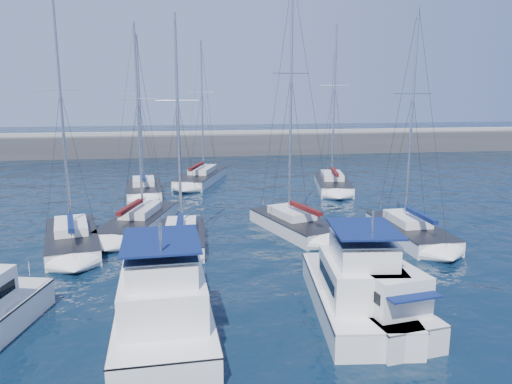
{
  "coord_description": "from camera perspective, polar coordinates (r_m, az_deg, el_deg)",
  "views": [
    {
      "loc": [
        -3.06,
        -22.84,
        10.01
      ],
      "look_at": [
        1.72,
        9.75,
        3.0
      ],
      "focal_mm": 35.0,
      "sensor_mm": 36.0,
      "label": 1
    }
  ],
  "objects": [
    {
      "name": "sailboat_back_b",
      "position": [
        53.37,
        -6.28,
        1.68
      ],
      "size": [
        6.15,
        10.43,
        15.02
      ],
      "rotation": [
        0.0,
        0.0,
        -0.32
      ],
      "color": "silver",
      "rests_on": "ground"
    },
    {
      "name": "motor_yacht_stbd_inner",
      "position": [
        22.94,
        11.37,
        -11.0
      ],
      "size": [
        4.42,
        9.3,
        4.69
      ],
      "rotation": [
        0.0,
        0.0,
        -0.11
      ],
      "color": "white",
      "rests_on": "ground"
    },
    {
      "name": "sailboat_mid_a",
      "position": [
        33.82,
        -20.3,
        -5.04
      ],
      "size": [
        4.87,
        9.01,
        15.72
      ],
      "rotation": [
        0.0,
        0.0,
        0.22
      ],
      "color": "white",
      "rests_on": "ground"
    },
    {
      "name": "breakwater",
      "position": [
        75.44,
        -5.99,
        5.13
      ],
      "size": [
        160.0,
        6.0,
        4.45
      ],
      "color": "#424244",
      "rests_on": "ground"
    },
    {
      "name": "sailboat_mid_d",
      "position": [
        35.16,
        4.44,
        -3.62
      ],
      "size": [
        5.55,
        8.68,
        17.48
      ],
      "rotation": [
        0.0,
        0.0,
        0.32
      ],
      "color": "silver",
      "rests_on": "ground"
    },
    {
      "name": "motor_yacht_port_inner",
      "position": [
        21.45,
        -10.5,
        -12.64
      ],
      "size": [
        4.31,
        10.27,
        4.69
      ],
      "rotation": [
        0.0,
        0.0,
        0.04
      ],
      "color": "white",
      "rests_on": "ground"
    },
    {
      "name": "sailboat_mid_e",
      "position": [
        34.94,
        17.17,
        -4.28
      ],
      "size": [
        3.26,
        8.13,
        15.29
      ],
      "rotation": [
        0.0,
        0.0,
        0.03
      ],
      "color": "white",
      "rests_on": "ground"
    },
    {
      "name": "sailboat_back_a",
      "position": [
        47.83,
        -12.69,
        0.29
      ],
      "size": [
        3.71,
        7.62,
        14.86
      ],
      "rotation": [
        0.0,
        0.0,
        0.09
      ],
      "color": "white",
      "rests_on": "ground"
    },
    {
      "name": "sailboat_mid_b",
      "position": [
        36.7,
        -13.23,
        -3.31
      ],
      "size": [
        5.39,
        9.58,
        14.61
      ],
      "rotation": [
        0.0,
        0.0,
        -0.27
      ],
      "color": "silver",
      "rests_on": "ground"
    },
    {
      "name": "motor_yacht_stbd_outer",
      "position": [
        21.91,
        14.43,
        -12.83
      ],
      "size": [
        3.5,
        5.78,
        3.2
      ],
      "rotation": [
        0.0,
        0.0,
        0.16
      ],
      "color": "silver",
      "rests_on": "ground"
    },
    {
      "name": "sailboat_back_c",
      "position": [
        50.12,
        8.74,
        0.97
      ],
      "size": [
        4.63,
        9.26,
        16.17
      ],
      "rotation": [
        0.0,
        0.0,
        -0.18
      ],
      "color": "white",
      "rests_on": "ground"
    },
    {
      "name": "sailboat_mid_c",
      "position": [
        32.23,
        -8.53,
        -5.2
      ],
      "size": [
        3.2,
        6.75,
        14.63
      ],
      "rotation": [
        0.0,
        0.0,
        -0.04
      ],
      "color": "white",
      "rests_on": "ground"
    },
    {
      "name": "ground",
      "position": [
        25.13,
        -0.67,
        -11.46
      ],
      "size": [
        220.0,
        220.0,
        0.0
      ],
      "primitive_type": "plane",
      "color": "black",
      "rests_on": "ground"
    }
  ]
}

